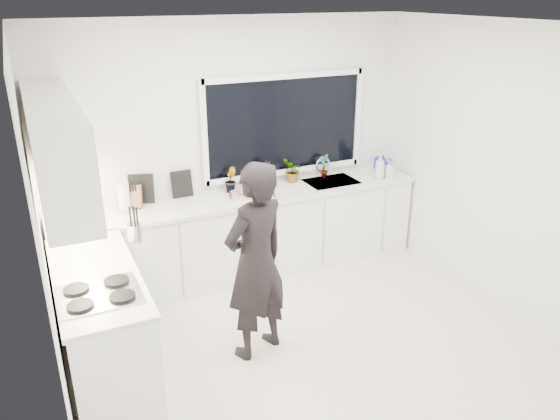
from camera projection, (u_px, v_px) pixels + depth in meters
floor at (308, 344)px, 4.87m from camera, size 4.00×3.50×0.02m
wall_back at (233, 148)px, 5.83m from camera, size 4.00×0.02×2.70m
wall_left at (41, 250)px, 3.56m from camera, size 0.02×3.50×2.70m
wall_right at (498, 169)px, 5.16m from camera, size 0.02×3.50×2.70m
ceiling at (315, 23)px, 3.85m from camera, size 4.00×3.50×0.02m
window at (285, 125)px, 5.97m from camera, size 1.80×0.02×1.00m
base_cabinets_back at (246, 237)px, 5.92m from camera, size 3.92×0.58×0.88m
base_cabinets_left at (103, 327)px, 4.33m from camera, size 0.58×1.60×0.88m
countertop_back at (245, 197)px, 5.74m from camera, size 3.94×0.62×0.04m
countertop_left at (96, 276)px, 4.16m from camera, size 0.62×1.60×0.04m
upper_cabinets at (56, 146)px, 4.05m from camera, size 0.34×2.10×0.70m
sink at (331, 185)px, 6.17m from camera, size 0.58×0.42×0.14m
faucet at (323, 167)px, 6.28m from camera, size 0.03×0.03×0.22m
stovetop at (99, 294)px, 3.85m from camera, size 0.56×0.48×0.03m
person at (256, 262)px, 4.46m from camera, size 0.73×0.60×1.72m
pizza_tray at (252, 194)px, 5.73m from camera, size 0.56×0.48×0.03m
pizza at (252, 192)px, 5.73m from camera, size 0.51×0.43×0.01m
watering_can at (380, 163)px, 6.57m from camera, size 0.15×0.15×0.13m
paper_towel_roll at (124, 198)px, 5.29m from camera, size 0.14×0.14×0.26m
knife_block at (135, 197)px, 5.37m from camera, size 0.16×0.14×0.22m
utensil_crock at (135, 233)px, 4.66m from camera, size 0.17×0.17×0.16m
picture_frame_large at (182, 184)px, 5.65m from camera, size 0.22×0.03×0.28m
picture_frame_small at (141, 189)px, 5.48m from camera, size 0.24×0.09×0.30m
herb_plants at (280, 173)px, 6.01m from camera, size 1.28×0.31×0.28m
soap_bottles at (382, 167)px, 6.21m from camera, size 0.26×0.16×0.29m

